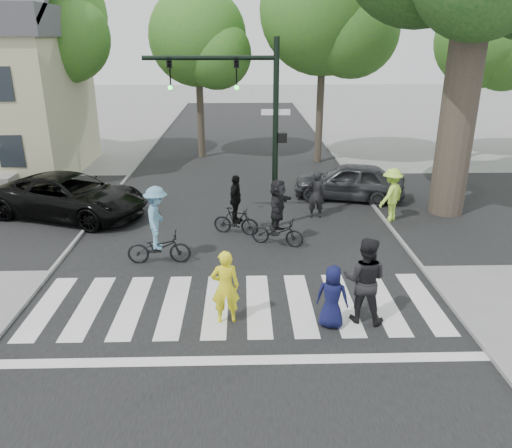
{
  "coord_description": "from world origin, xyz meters",
  "views": [
    {
      "loc": [
        0.16,
        -9.45,
        5.97
      ],
      "look_at": [
        0.5,
        3.0,
        1.3
      ],
      "focal_mm": 35.0,
      "sensor_mm": 36.0,
      "label": 1
    }
  ],
  "objects_px": {
    "cyclist_mid": "(236,210)",
    "cyclist_right": "(278,216)",
    "pedestrian_child": "(332,297)",
    "car_suv": "(71,196)",
    "traffic_signal": "(248,109)",
    "cyclist_left": "(158,231)",
    "pedestrian_adult": "(365,280)",
    "car_grey": "(349,181)",
    "pedestrian_woman": "(225,287)"
  },
  "relations": [
    {
      "from": "traffic_signal",
      "to": "car_grey",
      "type": "height_order",
      "value": "traffic_signal"
    },
    {
      "from": "pedestrian_adult",
      "to": "car_grey",
      "type": "bearing_deg",
      "value": -79.52
    },
    {
      "from": "traffic_signal",
      "to": "pedestrian_child",
      "type": "height_order",
      "value": "traffic_signal"
    },
    {
      "from": "traffic_signal",
      "to": "pedestrian_child",
      "type": "xyz_separation_m",
      "value": [
        1.71,
        -6.18,
        -3.18
      ]
    },
    {
      "from": "pedestrian_woman",
      "to": "pedestrian_child",
      "type": "xyz_separation_m",
      "value": [
        2.31,
        -0.25,
        -0.14
      ]
    },
    {
      "from": "pedestrian_child",
      "to": "car_grey",
      "type": "distance_m",
      "value": 9.46
    },
    {
      "from": "cyclist_left",
      "to": "cyclist_right",
      "type": "xyz_separation_m",
      "value": [
        3.4,
        1.2,
        -0.04
      ]
    },
    {
      "from": "traffic_signal",
      "to": "cyclist_left",
      "type": "xyz_separation_m",
      "value": [
        -2.56,
        -2.77,
        -2.93
      ]
    },
    {
      "from": "pedestrian_child",
      "to": "cyclist_right",
      "type": "xyz_separation_m",
      "value": [
        -0.87,
        4.61,
        0.21
      ]
    },
    {
      "from": "pedestrian_child",
      "to": "cyclist_left",
      "type": "relative_size",
      "value": 0.64
    },
    {
      "from": "traffic_signal",
      "to": "pedestrian_child",
      "type": "bearing_deg",
      "value": -74.52
    },
    {
      "from": "cyclist_mid",
      "to": "car_suv",
      "type": "distance_m",
      "value": 6.1
    },
    {
      "from": "pedestrian_child",
      "to": "pedestrian_adult",
      "type": "bearing_deg",
      "value": -144.06
    },
    {
      "from": "pedestrian_woman",
      "to": "pedestrian_adult",
      "type": "distance_m",
      "value": 3.05
    },
    {
      "from": "pedestrian_woman",
      "to": "cyclist_left",
      "type": "height_order",
      "value": "cyclist_left"
    },
    {
      "from": "cyclist_mid",
      "to": "cyclist_right",
      "type": "bearing_deg",
      "value": -36.52
    },
    {
      "from": "cyclist_mid",
      "to": "cyclist_right",
      "type": "height_order",
      "value": "cyclist_right"
    },
    {
      "from": "cyclist_right",
      "to": "car_suv",
      "type": "bearing_deg",
      "value": 158.5
    },
    {
      "from": "traffic_signal",
      "to": "cyclist_left",
      "type": "height_order",
      "value": "traffic_signal"
    },
    {
      "from": "car_grey",
      "to": "pedestrian_child",
      "type": "bearing_deg",
      "value": 1.72
    },
    {
      "from": "car_suv",
      "to": "car_grey",
      "type": "height_order",
      "value": "car_suv"
    },
    {
      "from": "pedestrian_adult",
      "to": "car_suv",
      "type": "height_order",
      "value": "pedestrian_adult"
    },
    {
      "from": "pedestrian_child",
      "to": "cyclist_right",
      "type": "bearing_deg",
      "value": -60.86
    },
    {
      "from": "pedestrian_woman",
      "to": "car_suv",
      "type": "height_order",
      "value": "pedestrian_woman"
    },
    {
      "from": "traffic_signal",
      "to": "cyclist_mid",
      "type": "distance_m",
      "value": 3.19
    },
    {
      "from": "pedestrian_child",
      "to": "car_suv",
      "type": "xyz_separation_m",
      "value": [
        -7.95,
        7.39,
        0.04
      ]
    },
    {
      "from": "traffic_signal",
      "to": "cyclist_left",
      "type": "bearing_deg",
      "value": -132.67
    },
    {
      "from": "pedestrian_woman",
      "to": "car_suv",
      "type": "distance_m",
      "value": 9.1
    },
    {
      "from": "pedestrian_child",
      "to": "traffic_signal",
      "type": "bearing_deg",
      "value": -56.07
    },
    {
      "from": "cyclist_right",
      "to": "cyclist_left",
      "type": "bearing_deg",
      "value": -160.55
    },
    {
      "from": "cyclist_right",
      "to": "car_grey",
      "type": "distance_m",
      "value": 5.54
    },
    {
      "from": "pedestrian_woman",
      "to": "car_grey",
      "type": "relative_size",
      "value": 0.41
    },
    {
      "from": "traffic_signal",
      "to": "cyclist_right",
      "type": "xyz_separation_m",
      "value": [
        0.84,
        -1.57,
        -2.97
      ]
    },
    {
      "from": "traffic_signal",
      "to": "car_grey",
      "type": "relative_size",
      "value": 1.42
    },
    {
      "from": "cyclist_mid",
      "to": "car_grey",
      "type": "xyz_separation_m",
      "value": [
        4.37,
        3.64,
        -0.08
      ]
    },
    {
      "from": "pedestrian_adult",
      "to": "pedestrian_woman",
      "type": "bearing_deg",
      "value": 19.61
    },
    {
      "from": "pedestrian_child",
      "to": "cyclist_mid",
      "type": "height_order",
      "value": "cyclist_mid"
    },
    {
      "from": "pedestrian_adult",
      "to": "car_grey",
      "type": "relative_size",
      "value": 0.47
    },
    {
      "from": "pedestrian_adult",
      "to": "cyclist_left",
      "type": "bearing_deg",
      "value": -12.41
    },
    {
      "from": "cyclist_right",
      "to": "pedestrian_child",
      "type": "bearing_deg",
      "value": -79.31
    },
    {
      "from": "cyclist_mid",
      "to": "cyclist_right",
      "type": "distance_m",
      "value": 1.58
    },
    {
      "from": "cyclist_right",
      "to": "car_grey",
      "type": "relative_size",
      "value": 0.49
    },
    {
      "from": "pedestrian_adult",
      "to": "pedestrian_child",
      "type": "bearing_deg",
      "value": 37.46
    },
    {
      "from": "pedestrian_woman",
      "to": "cyclist_right",
      "type": "height_order",
      "value": "cyclist_right"
    },
    {
      "from": "traffic_signal",
      "to": "pedestrian_woman",
      "type": "xyz_separation_m",
      "value": [
        -0.6,
        -5.93,
        -3.04
      ]
    },
    {
      "from": "pedestrian_adult",
      "to": "cyclist_left",
      "type": "xyz_separation_m",
      "value": [
        -5.01,
        3.17,
        -0.03
      ]
    },
    {
      "from": "traffic_signal",
      "to": "pedestrian_woman",
      "type": "height_order",
      "value": "traffic_signal"
    },
    {
      "from": "pedestrian_child",
      "to": "pedestrian_adult",
      "type": "distance_m",
      "value": 0.82
    },
    {
      "from": "pedestrian_woman",
      "to": "traffic_signal",
      "type": "bearing_deg",
      "value": -102.14
    },
    {
      "from": "cyclist_left",
      "to": "traffic_signal",
      "type": "bearing_deg",
      "value": 47.33
    }
  ]
}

